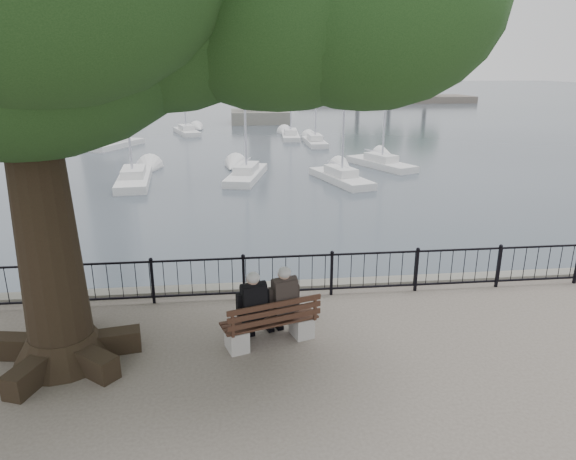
{
  "coord_description": "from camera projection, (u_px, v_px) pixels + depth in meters",
  "views": [
    {
      "loc": [
        -1.17,
        -8.15,
        5.04
      ],
      "look_at": [
        0.0,
        2.5,
        1.6
      ],
      "focal_mm": 32.0,
      "sensor_mm": 36.0,
      "label": 1
    }
  ],
  "objects": [
    {
      "name": "harbor",
      "position": [
        286.0,
        306.0,
        12.37
      ],
      "size": [
        260.0,
        260.0,
        1.2
      ],
      "color": "slate",
      "rests_on": "ground"
    },
    {
      "name": "railing",
      "position": [
        288.0,
        274.0,
        11.57
      ],
      "size": [
        22.06,
        0.06,
        1.0
      ],
      "color": "black",
      "rests_on": "ground"
    },
    {
      "name": "bench",
      "position": [
        271.0,
        327.0,
        9.67
      ],
      "size": [
        1.91,
        1.07,
        0.97
      ],
      "color": "#9C9A96",
      "rests_on": "ground"
    },
    {
      "name": "person_left",
      "position": [
        251.0,
        311.0,
        9.52
      ],
      "size": [
        0.59,
        0.83,
        1.53
      ],
      "color": "black",
      "rests_on": "ground"
    },
    {
      "name": "person_right",
      "position": [
        281.0,
        305.0,
        9.75
      ],
      "size": [
        0.59,
        0.83,
        1.53
      ],
      "color": "black",
      "rests_on": "ground"
    },
    {
      "name": "lighthouse",
      "position": [
        89.0,
        8.0,
        62.6
      ],
      "size": [
        9.87,
        9.87,
        30.23
      ],
      "color": "slate",
      "rests_on": "ground"
    },
    {
      "name": "lion_monument",
      "position": [
        259.0,
        101.0,
        56.44
      ],
      "size": [
        6.21,
        6.21,
        9.11
      ],
      "color": "slate",
      "rests_on": "ground"
    },
    {
      "name": "sailboat_a",
      "position": [
        134.0,
        177.0,
        27.54
      ],
      "size": [
        2.12,
        5.85,
        10.83
      ],
      "color": "silver",
      "rests_on": "ground"
    },
    {
      "name": "sailboat_b",
      "position": [
        246.0,
        173.0,
        28.63
      ],
      "size": [
        2.67,
        5.52,
        11.26
      ],
      "color": "silver",
      "rests_on": "ground"
    },
    {
      "name": "sailboat_c",
      "position": [
        341.0,
        177.0,
        27.85
      ],
      "size": [
        2.81,
        5.32,
        9.24
      ],
      "color": "silver",
      "rests_on": "ground"
    },
    {
      "name": "sailboat_d",
      "position": [
        381.0,
        162.0,
        31.92
      ],
      "size": [
        3.47,
        5.33,
        9.63
      ],
      "color": "silver",
      "rests_on": "ground"
    },
    {
      "name": "sailboat_e",
      "position": [
        116.0,
        142.0,
        39.63
      ],
      "size": [
        3.6,
        5.5,
        12.72
      ],
      "color": "silver",
      "rests_on": "ground"
    },
    {
      "name": "sailboat_f",
      "position": [
        290.0,
        134.0,
        44.47
      ],
      "size": [
        1.76,
        5.17,
        11.38
      ],
      "color": "silver",
      "rests_on": "ground"
    },
    {
      "name": "sailboat_g",
      "position": [
        315.0,
        141.0,
        41.06
      ],
      "size": [
        1.42,
        4.91,
        8.96
      ],
      "color": "silver",
      "rests_on": "ground"
    },
    {
      "name": "sailboat_h",
      "position": [
        186.0,
        130.0,
        47.4
      ],
      "size": [
        2.97,
        5.46,
        11.48
      ],
      "color": "silver",
      "rests_on": "ground"
    },
    {
      "name": "far_shore",
      "position": [
        389.0,
        78.0,
        86.31
      ],
      "size": [
        30.0,
        8.6,
        9.18
      ],
      "color": "#5B5248",
      "rests_on": "ground"
    }
  ]
}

